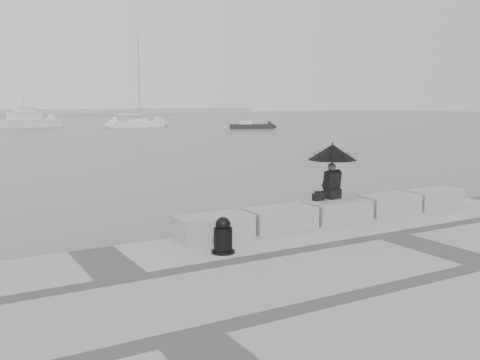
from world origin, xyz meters
TOP-DOWN VIEW (x-y plane):
  - ground at (0.00, 0.00)m, footprint 360.00×360.00m
  - stone_block_far_left at (-3.40, -0.45)m, footprint 1.60×0.80m
  - stone_block_left at (-1.70, -0.45)m, footprint 1.60×0.80m
  - stone_block_centre at (0.00, -0.45)m, footprint 1.60×0.80m
  - stone_block_right at (1.70, -0.45)m, footprint 1.60×0.80m
  - stone_block_far_right at (3.40, -0.45)m, footprint 1.60×0.80m
  - seated_person at (0.09, -0.09)m, footprint 1.23×1.23m
  - bag at (-0.39, -0.17)m, footprint 0.27×0.16m
  - mooring_bollard at (-3.77, -1.55)m, footprint 0.45×0.45m
  - sailboat_right at (16.63, 61.82)m, footprint 7.19×2.68m
  - motor_cruiser at (3.61, 68.58)m, footprint 8.62×5.78m
  - small_motorboat at (28.32, 50.20)m, footprint 5.87×3.70m

SIDE VIEW (x-z plane):
  - ground at x=0.00m, z-range 0.00..0.00m
  - small_motorboat at x=28.32m, z-range -0.23..0.87m
  - sailboat_right at x=16.63m, z-range -5.92..6.98m
  - stone_block_far_left at x=-3.40m, z-range 0.50..1.00m
  - stone_block_left at x=-1.70m, z-range 0.50..1.00m
  - stone_block_centre at x=0.00m, z-range 0.50..1.00m
  - stone_block_right at x=1.70m, z-range 0.50..1.00m
  - stone_block_far_right at x=3.40m, z-range 0.50..1.00m
  - mooring_bollard at x=-3.77m, z-range 0.45..1.16m
  - motor_cruiser at x=3.61m, z-range -1.36..3.14m
  - bag at x=-0.39m, z-range 1.00..1.18m
  - seated_person at x=0.09m, z-range 1.32..2.71m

